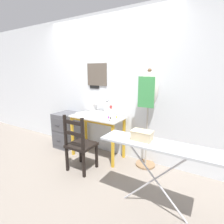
% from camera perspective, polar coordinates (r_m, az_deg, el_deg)
% --- Properties ---
extents(ground_plane, '(14.00, 14.00, 0.00)m').
position_cam_1_polar(ground_plane, '(3.22, -7.08, -15.67)').
color(ground_plane, gray).
extents(wall_back, '(10.00, 0.07, 2.55)m').
position_cam_1_polar(wall_back, '(3.27, -1.88, 8.38)').
color(wall_back, silver).
rests_on(wall_back, ground_plane).
extents(sewing_table, '(0.95, 0.47, 0.77)m').
position_cam_1_polar(sewing_table, '(3.13, -4.89, -3.60)').
color(sewing_table, silver).
rests_on(sewing_table, ground_plane).
extents(sewing_machine, '(0.37, 0.17, 0.29)m').
position_cam_1_polar(sewing_machine, '(3.14, -2.92, 1.10)').
color(sewing_machine, white).
rests_on(sewing_machine, sewing_table).
extents(fabric_bowl, '(0.16, 0.16, 0.05)m').
position_cam_1_polar(fabric_bowl, '(3.22, -10.35, -0.63)').
color(fabric_bowl, silver).
rests_on(fabric_bowl, sewing_table).
extents(scissors, '(0.12, 0.11, 0.01)m').
position_cam_1_polar(scissors, '(2.83, -0.18, -2.73)').
color(scissors, silver).
rests_on(scissors, sewing_table).
extents(thread_spool_near_machine, '(0.04, 0.04, 0.04)m').
position_cam_1_polar(thread_spool_near_machine, '(2.94, -1.12, -1.76)').
color(thread_spool_near_machine, purple).
rests_on(thread_spool_near_machine, sewing_table).
extents(thread_spool_mid_table, '(0.03, 0.03, 0.04)m').
position_cam_1_polar(thread_spool_mid_table, '(2.91, -0.42, -1.98)').
color(thread_spool_mid_table, black).
rests_on(thread_spool_mid_table, sewing_table).
extents(thread_spool_far_edge, '(0.04, 0.04, 0.03)m').
position_cam_1_polar(thread_spool_far_edge, '(2.99, 1.50, -1.61)').
color(thread_spool_far_edge, yellow).
rests_on(thread_spool_far_edge, sewing_table).
extents(wooden_chair, '(0.40, 0.38, 0.92)m').
position_cam_1_polar(wooden_chair, '(2.81, -10.36, -10.53)').
color(wooden_chair, black).
rests_on(wooden_chair, ground_plane).
extents(filing_cabinet, '(0.40, 0.47, 0.72)m').
position_cam_1_polar(filing_cabinet, '(3.78, -14.59, -5.65)').
color(filing_cabinet, '#4C4C51').
rests_on(filing_cabinet, ground_plane).
extents(dress_form, '(0.32, 0.32, 1.59)m').
position_cam_1_polar(dress_form, '(2.75, 11.79, 4.85)').
color(dress_form, '#846647').
rests_on(dress_form, ground_plane).
extents(ironing_board, '(1.21, 0.32, 0.81)m').
position_cam_1_polar(ironing_board, '(1.92, 14.40, -11.20)').
color(ironing_board, '#ADB2B7').
rests_on(ironing_board, ground_plane).
extents(storage_box, '(0.23, 0.14, 0.11)m').
position_cam_1_polar(storage_box, '(1.95, 9.76, -7.52)').
color(storage_box, beige).
rests_on(storage_box, ironing_board).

